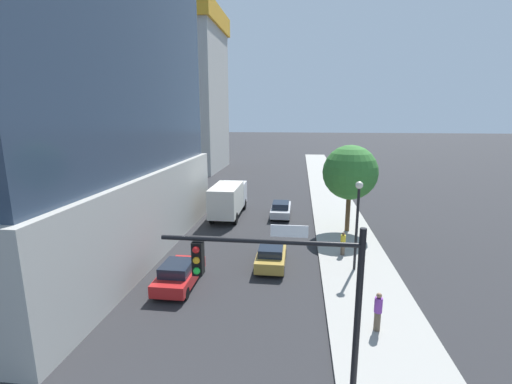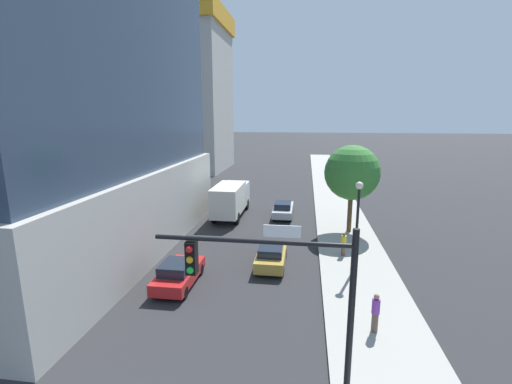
{
  "view_description": "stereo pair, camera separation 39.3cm",
  "coord_description": "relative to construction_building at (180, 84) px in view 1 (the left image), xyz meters",
  "views": [
    {
      "loc": [
        3.95,
        -6.23,
        9.26
      ],
      "look_at": [
        1.38,
        14.77,
        4.7
      ],
      "focal_mm": 24.81,
      "sensor_mm": 36.0,
      "label": 1
    },
    {
      "loc": [
        4.34,
        -6.18,
        9.26
      ],
      "look_at": [
        1.38,
        14.77,
        4.7
      ],
      "focal_mm": 24.81,
      "sensor_mm": 36.0,
      "label": 2
    }
  ],
  "objects": [
    {
      "name": "car_red",
      "position": [
        13.94,
        -42.82,
        -13.77
      ],
      "size": [
        1.82,
        4.19,
        1.47
      ],
      "color": "red",
      "rests_on": "ground"
    },
    {
      "name": "traffic_light_pole",
      "position": [
        20.09,
        -50.4,
        -10.17
      ],
      "size": [
        6.09,
        0.48,
        6.0
      ],
      "color": "black",
      "rests_on": "sidewalk"
    },
    {
      "name": "construction_building",
      "position": [
        0.0,
        0.0,
        0.0
      ],
      "size": [
        14.56,
        15.87,
        36.54
      ],
      "color": "#B2AFA8",
      "rests_on": "ground"
    },
    {
      "name": "street_lamp",
      "position": [
        23.86,
        -39.68,
        -10.76
      ],
      "size": [
        0.44,
        0.44,
        5.42
      ],
      "color": "black",
      "rests_on": "sidewalk"
    },
    {
      "name": "car_gold",
      "position": [
        18.8,
        -39.5,
        -13.81
      ],
      "size": [
        1.75,
        4.04,
        1.41
      ],
      "color": "#AD8938",
      "rests_on": "ground"
    },
    {
      "name": "pedestrian_purple_shirt",
      "position": [
        23.9,
        -45.98,
        -13.44
      ],
      "size": [
        0.34,
        0.34,
        1.76
      ],
      "color": "brown",
      "rests_on": "sidewalk"
    },
    {
      "name": "car_silver",
      "position": [
        18.8,
        -28.17,
        -13.77
      ],
      "size": [
        1.76,
        4.55,
        1.46
      ],
      "color": "#B7B7BC",
      "rests_on": "ground"
    },
    {
      "name": "box_truck",
      "position": [
        13.94,
        -28.85,
        -12.7
      ],
      "size": [
        2.36,
        7.41,
        3.15
      ],
      "color": "silver",
      "rests_on": "ground"
    },
    {
      "name": "street_tree",
      "position": [
        24.37,
        -32.21,
        -9.57
      ],
      "size": [
        4.28,
        4.28,
        6.93
      ],
      "color": "brown",
      "rests_on": "sidewalk"
    },
    {
      "name": "pedestrian_yellow_shirt",
      "position": [
        23.42,
        -37.45,
        -13.54
      ],
      "size": [
        0.34,
        0.34,
        1.58
      ],
      "color": "brown",
      "rests_on": "sidewalk"
    },
    {
      "name": "sidewalk",
      "position": [
        24.1,
        -34.05,
        -14.42
      ],
      "size": [
        4.52,
        120.0,
        0.15
      ],
      "primitive_type": "cube",
      "color": "#9E9B93",
      "rests_on": "ground"
    }
  ]
}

